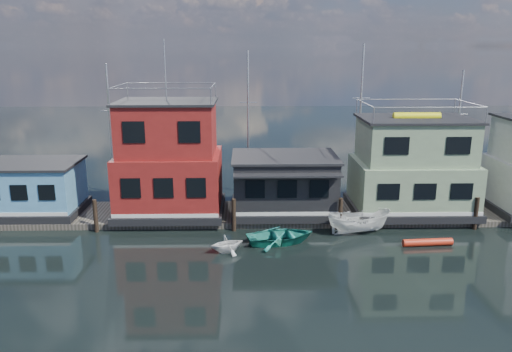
{
  "coord_description": "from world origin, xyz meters",
  "views": [
    {
      "loc": [
        -3.18,
        -21.72,
        11.79
      ],
      "look_at": [
        -2.49,
        12.0,
        3.0
      ],
      "focal_mm": 35.0,
      "sensor_mm": 36.0,
      "label": 1
    }
  ],
  "objects_px": {
    "houseboat_green": "(413,168)",
    "dinghy_teal": "(281,236)",
    "red_kayak": "(428,242)",
    "houseboat_dark": "(284,184)",
    "houseboat_blue": "(34,188)",
    "houseboat_red": "(169,161)",
    "dinghy_white": "(227,243)",
    "motorboat": "(359,222)"
  },
  "relations": [
    {
      "from": "houseboat_green",
      "to": "dinghy_teal",
      "type": "xyz_separation_m",
      "value": [
        -9.55,
        -4.88,
        -3.12
      ]
    },
    {
      "from": "red_kayak",
      "to": "houseboat_dark",
      "type": "bearing_deg",
      "value": 142.29
    },
    {
      "from": "houseboat_blue",
      "to": "dinghy_teal",
      "type": "distance_m",
      "value": 17.73
    },
    {
      "from": "red_kayak",
      "to": "houseboat_red",
      "type": "bearing_deg",
      "value": 157.09
    },
    {
      "from": "houseboat_red",
      "to": "houseboat_green",
      "type": "xyz_separation_m",
      "value": [
        17.0,
        0.0,
        -0.55
      ]
    },
    {
      "from": "houseboat_blue",
      "to": "dinghy_white",
      "type": "distance_m",
      "value": 15.14
    },
    {
      "from": "houseboat_dark",
      "to": "dinghy_teal",
      "type": "relative_size",
      "value": 1.77
    },
    {
      "from": "houseboat_red",
      "to": "dinghy_white",
      "type": "distance_m",
      "value": 8.34
    },
    {
      "from": "houseboat_red",
      "to": "red_kayak",
      "type": "relative_size",
      "value": 3.85
    },
    {
      "from": "dinghy_white",
      "to": "red_kayak",
      "type": "xyz_separation_m",
      "value": [
        12.2,
        0.71,
        -0.32
      ]
    },
    {
      "from": "houseboat_blue",
      "to": "houseboat_dark",
      "type": "xyz_separation_m",
      "value": [
        17.5,
        -0.02,
        0.21
      ]
    },
    {
      "from": "houseboat_blue",
      "to": "houseboat_dark",
      "type": "distance_m",
      "value": 17.5
    },
    {
      "from": "houseboat_red",
      "to": "houseboat_green",
      "type": "distance_m",
      "value": 17.01
    },
    {
      "from": "houseboat_blue",
      "to": "red_kayak",
      "type": "height_order",
      "value": "houseboat_blue"
    },
    {
      "from": "houseboat_dark",
      "to": "motorboat",
      "type": "height_order",
      "value": "houseboat_dark"
    },
    {
      "from": "motorboat",
      "to": "red_kayak",
      "type": "xyz_separation_m",
      "value": [
        3.76,
        -2.13,
        -0.57
      ]
    },
    {
      "from": "houseboat_blue",
      "to": "houseboat_green",
      "type": "xyz_separation_m",
      "value": [
        26.5,
        0.0,
        1.34
      ]
    },
    {
      "from": "houseboat_dark",
      "to": "dinghy_white",
      "type": "bearing_deg",
      "value": -121.44
    },
    {
      "from": "houseboat_dark",
      "to": "houseboat_green",
      "type": "relative_size",
      "value": 0.88
    },
    {
      "from": "houseboat_red",
      "to": "dinghy_white",
      "type": "xyz_separation_m",
      "value": [
        4.16,
        -6.29,
        -3.56
      ]
    },
    {
      "from": "houseboat_blue",
      "to": "dinghy_teal",
      "type": "height_order",
      "value": "houseboat_blue"
    },
    {
      "from": "houseboat_dark",
      "to": "dinghy_teal",
      "type": "bearing_deg",
      "value": -96.47
    },
    {
      "from": "houseboat_blue",
      "to": "houseboat_green",
      "type": "height_order",
      "value": "houseboat_green"
    },
    {
      "from": "houseboat_green",
      "to": "dinghy_teal",
      "type": "relative_size",
      "value": 2.01
    },
    {
      "from": "houseboat_blue",
      "to": "motorboat",
      "type": "bearing_deg",
      "value": -8.89
    },
    {
      "from": "houseboat_green",
      "to": "houseboat_blue",
      "type": "bearing_deg",
      "value": -180.0
    },
    {
      "from": "houseboat_blue",
      "to": "houseboat_dark",
      "type": "height_order",
      "value": "houseboat_dark"
    },
    {
      "from": "houseboat_red",
      "to": "red_kayak",
      "type": "bearing_deg",
      "value": -18.84
    },
    {
      "from": "houseboat_blue",
      "to": "dinghy_white",
      "type": "height_order",
      "value": "houseboat_blue"
    },
    {
      "from": "houseboat_red",
      "to": "dinghy_teal",
      "type": "height_order",
      "value": "houseboat_red"
    },
    {
      "from": "houseboat_red",
      "to": "houseboat_green",
      "type": "bearing_deg",
      "value": 0.0
    },
    {
      "from": "motorboat",
      "to": "red_kayak",
      "type": "distance_m",
      "value": 4.36
    },
    {
      "from": "dinghy_white",
      "to": "dinghy_teal",
      "type": "height_order",
      "value": "dinghy_white"
    },
    {
      "from": "dinghy_white",
      "to": "red_kayak",
      "type": "bearing_deg",
      "value": -110.6
    },
    {
      "from": "houseboat_dark",
      "to": "red_kayak",
      "type": "xyz_separation_m",
      "value": [
        8.36,
        -5.57,
        -2.19
      ]
    },
    {
      "from": "houseboat_red",
      "to": "red_kayak",
      "type": "distance_m",
      "value": 17.72
    },
    {
      "from": "houseboat_dark",
      "to": "dinghy_teal",
      "type": "xyz_separation_m",
      "value": [
        -0.55,
        -4.86,
        -1.98
      ]
    },
    {
      "from": "houseboat_red",
      "to": "houseboat_green",
      "type": "height_order",
      "value": "houseboat_red"
    },
    {
      "from": "houseboat_dark",
      "to": "dinghy_white",
      "type": "xyz_separation_m",
      "value": [
        -3.84,
        -6.28,
        -1.87
      ]
    },
    {
      "from": "houseboat_blue",
      "to": "houseboat_red",
      "type": "height_order",
      "value": "houseboat_red"
    },
    {
      "from": "houseboat_red",
      "to": "red_kayak",
      "type": "xyz_separation_m",
      "value": [
        16.36,
        -5.58,
        -3.88
      ]
    },
    {
      "from": "dinghy_white",
      "to": "dinghy_teal",
      "type": "bearing_deg",
      "value": -90.65
    }
  ]
}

